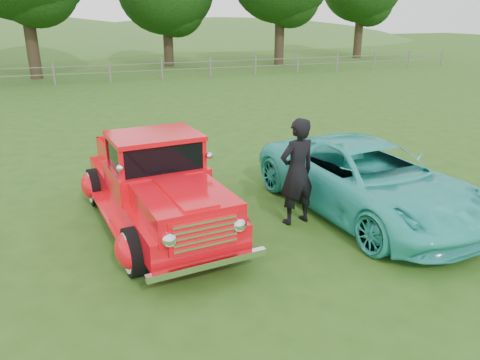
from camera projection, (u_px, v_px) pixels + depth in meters
name	position (u px, v px, depth m)	size (l,w,h in m)	color
ground	(265.00, 262.00, 7.47)	(140.00, 140.00, 0.00)	#294F15
distant_hills	(49.00, 81.00, 59.95)	(116.00, 60.00, 18.00)	#355820
fence_line	(110.00, 71.00, 26.62)	(48.00, 0.12, 1.20)	#686058
red_pickup	(156.00, 185.00, 8.48)	(2.59, 5.13, 1.78)	black
teal_sedan	(367.00, 179.00, 9.08)	(2.34, 5.07, 1.41)	#30C1B6
man	(297.00, 172.00, 8.55)	(0.73, 0.48, 2.01)	black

